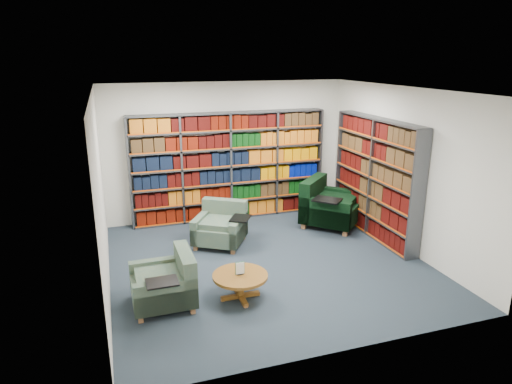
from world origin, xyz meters
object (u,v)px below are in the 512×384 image
object	(u,v)px
chair_green_right	(327,207)
chair_teal_front	(169,284)
coffee_table	(240,279)
chair_teal_left	(221,227)

from	to	relation	value
chair_green_right	chair_teal_front	world-z (taller)	chair_green_right
chair_green_right	chair_teal_front	bearing A→B (deg)	-148.39
coffee_table	chair_green_right	bearing A→B (deg)	42.61
chair_green_right	coffee_table	size ratio (longest dim) A/B	1.87
chair_green_right	coffee_table	bearing A→B (deg)	-137.39
chair_teal_left	chair_teal_front	size ratio (longest dim) A/B	1.18
chair_teal_front	coffee_table	xyz separation A→B (m)	(0.97, -0.15, -0.01)
coffee_table	chair_teal_front	bearing A→B (deg)	170.95
chair_green_right	coffee_table	distance (m)	3.36
coffee_table	chair_teal_left	bearing A→B (deg)	83.45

